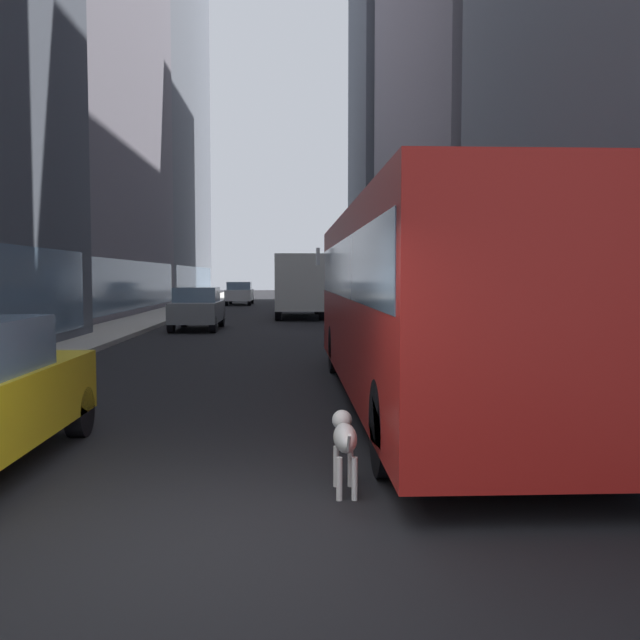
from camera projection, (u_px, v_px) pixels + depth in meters
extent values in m
plane|color=black|center=(277.00, 311.00, 40.27)|extent=(120.00, 120.00, 0.00)
cube|color=#ADA89E|center=(177.00, 310.00, 40.01)|extent=(2.40, 110.00, 0.15)
cube|color=gray|center=(375.00, 310.00, 40.53)|extent=(2.40, 110.00, 0.15)
cube|color=slate|center=(139.00, 285.00, 35.60)|extent=(0.08, 19.78, 2.40)
cube|color=slate|center=(136.00, 100.00, 57.74)|extent=(9.63, 23.61, 33.08)
cube|color=slate|center=(196.00, 281.00, 58.90)|extent=(0.08, 21.25, 2.40)
cube|color=slate|center=(610.00, 301.00, 12.76)|extent=(0.08, 20.18, 2.40)
cube|color=slate|center=(500.00, 33.00, 36.95)|extent=(10.50, 23.15, 29.78)
cube|color=slate|center=(400.00, 284.00, 37.55)|extent=(0.08, 20.83, 2.40)
cube|color=#4C515B|center=(427.00, 78.00, 56.51)|extent=(11.47, 14.83, 36.08)
cube|color=slate|center=(356.00, 281.00, 57.29)|extent=(0.08, 13.34, 2.40)
cube|color=red|center=(422.00, 299.00, 11.25)|extent=(2.55, 11.50, 2.75)
cube|color=slate|center=(422.00, 268.00, 11.21)|extent=(2.57, 11.04, 0.90)
cube|color=black|center=(377.00, 338.00, 17.00)|extent=(2.55, 0.16, 0.44)
cylinder|color=black|center=(337.00, 349.00, 14.81)|extent=(0.30, 1.00, 1.00)
cylinder|color=black|center=(442.00, 349.00, 14.91)|extent=(0.30, 1.00, 1.00)
cylinder|color=black|center=(389.00, 428.00, 7.13)|extent=(0.30, 1.00, 1.00)
cylinder|color=black|center=(605.00, 426.00, 7.23)|extent=(0.30, 1.00, 1.00)
cube|color=silver|center=(318.00, 257.00, 16.26)|extent=(0.08, 0.24, 0.40)
cube|color=slate|center=(198.00, 311.00, 26.59)|extent=(1.71, 4.01, 0.75)
cube|color=slate|center=(197.00, 295.00, 26.35)|extent=(1.58, 1.80, 0.55)
cylinder|color=black|center=(184.00, 319.00, 28.17)|extent=(0.22, 0.64, 0.64)
cylinder|color=black|center=(221.00, 319.00, 28.23)|extent=(0.22, 0.64, 0.64)
cylinder|color=black|center=(171.00, 324.00, 25.00)|extent=(0.22, 0.64, 0.64)
cylinder|color=black|center=(213.00, 324.00, 25.07)|extent=(0.22, 0.64, 0.64)
cube|color=silver|center=(240.00, 295.00, 49.68)|extent=(1.79, 4.41, 0.75)
cube|color=slate|center=(239.00, 286.00, 49.42)|extent=(1.65, 1.98, 0.55)
cylinder|color=black|center=(231.00, 299.00, 51.46)|extent=(0.22, 0.64, 0.64)
cylinder|color=black|center=(252.00, 299.00, 51.53)|extent=(0.22, 0.64, 0.64)
cylinder|color=black|center=(226.00, 301.00, 47.89)|extent=(0.22, 0.64, 0.64)
cylinder|color=black|center=(249.00, 301.00, 47.96)|extent=(0.22, 0.64, 0.64)
cylinder|color=black|center=(79.00, 412.00, 8.91)|extent=(0.22, 0.64, 0.64)
cube|color=#19519E|center=(298.00, 286.00, 37.53)|extent=(2.30, 2.00, 2.10)
cube|color=silver|center=(299.00, 282.00, 33.77)|extent=(2.30, 5.50, 2.60)
cylinder|color=black|center=(280.00, 306.00, 37.55)|extent=(0.28, 0.90, 0.90)
cylinder|color=black|center=(317.00, 306.00, 37.64)|extent=(0.28, 0.90, 0.90)
cylinder|color=black|center=(278.00, 311.00, 32.06)|extent=(0.28, 0.90, 0.90)
cylinder|color=black|center=(322.00, 311.00, 32.15)|extent=(0.28, 0.90, 0.90)
ellipsoid|color=white|center=(345.00, 438.00, 6.57)|extent=(0.22, 0.60, 0.26)
sphere|color=white|center=(342.00, 420.00, 6.94)|extent=(0.20, 0.20, 0.20)
sphere|color=black|center=(336.00, 418.00, 6.96)|extent=(0.07, 0.07, 0.07)
sphere|color=black|center=(348.00, 418.00, 6.96)|extent=(0.07, 0.07, 0.07)
cylinder|color=white|center=(349.00, 443.00, 6.17)|extent=(0.03, 0.16, 0.19)
cylinder|color=white|center=(336.00, 466.00, 6.80)|extent=(0.06, 0.06, 0.40)
cylinder|color=white|center=(350.00, 466.00, 6.80)|extent=(0.06, 0.06, 0.40)
cylinder|color=white|center=(339.00, 479.00, 6.38)|extent=(0.06, 0.06, 0.40)
cylinder|color=white|center=(355.00, 479.00, 6.39)|extent=(0.06, 0.06, 0.40)
sphere|color=black|center=(349.00, 431.00, 6.67)|extent=(0.04, 0.04, 0.04)
sphere|color=black|center=(339.00, 438.00, 6.49)|extent=(0.04, 0.04, 0.04)
sphere|color=black|center=(349.00, 436.00, 6.39)|extent=(0.04, 0.04, 0.04)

